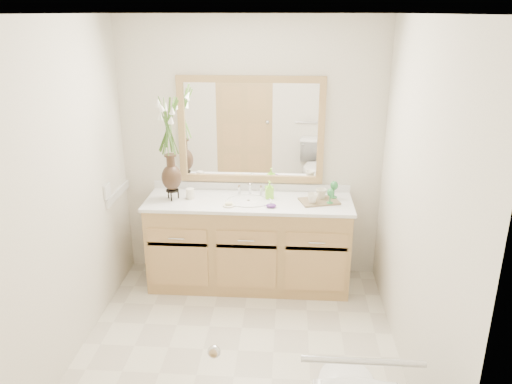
# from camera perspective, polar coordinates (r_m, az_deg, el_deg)

# --- Properties ---
(floor) EXTENTS (2.60, 2.60, 0.00)m
(floor) POSITION_cam_1_polar(r_m,az_deg,el_deg) (3.96, -2.05, -17.65)
(floor) COLOR beige
(floor) RESTS_ON ground
(ceiling) EXTENTS (2.40, 2.60, 0.02)m
(ceiling) POSITION_cam_1_polar(r_m,az_deg,el_deg) (3.14, -2.62, 19.68)
(ceiling) COLOR white
(ceiling) RESTS_ON wall_back
(wall_back) EXTENTS (2.40, 0.02, 2.40)m
(wall_back) POSITION_cam_1_polar(r_m,az_deg,el_deg) (4.59, -0.56, 4.62)
(wall_back) COLOR white
(wall_back) RESTS_ON floor
(wall_front) EXTENTS (2.40, 0.02, 2.40)m
(wall_front) POSITION_cam_1_polar(r_m,az_deg,el_deg) (2.21, -6.01, -13.42)
(wall_front) COLOR white
(wall_front) RESTS_ON floor
(wall_left) EXTENTS (0.02, 2.60, 2.40)m
(wall_left) POSITION_cam_1_polar(r_m,az_deg,el_deg) (3.69, -21.18, -0.67)
(wall_left) COLOR white
(wall_left) RESTS_ON floor
(wall_right) EXTENTS (0.02, 2.60, 2.40)m
(wall_right) POSITION_cam_1_polar(r_m,az_deg,el_deg) (3.45, 17.93, -1.66)
(wall_right) COLOR white
(wall_right) RESTS_ON floor
(vanity) EXTENTS (1.80, 0.55, 0.80)m
(vanity) POSITION_cam_1_polar(r_m,az_deg,el_deg) (4.61, -0.81, -5.96)
(vanity) COLOR tan
(vanity) RESTS_ON floor
(counter) EXTENTS (1.84, 0.57, 0.03)m
(counter) POSITION_cam_1_polar(r_m,az_deg,el_deg) (4.44, -0.83, -1.14)
(counter) COLOR white
(counter) RESTS_ON vanity
(sink) EXTENTS (0.38, 0.34, 0.23)m
(sink) POSITION_cam_1_polar(r_m,az_deg,el_deg) (4.44, -0.85, -1.69)
(sink) COLOR white
(sink) RESTS_ON counter
(mirror) EXTENTS (1.32, 0.04, 0.97)m
(mirror) POSITION_cam_1_polar(r_m,az_deg,el_deg) (4.52, -0.59, 7.06)
(mirror) COLOR white
(mirror) RESTS_ON wall_back
(switch_plate) EXTENTS (0.02, 0.12, 0.12)m
(switch_plate) POSITION_cam_1_polar(r_m,az_deg,el_deg) (4.41, -16.65, 0.13)
(switch_plate) COLOR white
(switch_plate) RESTS_ON wall_left
(door) EXTENTS (0.80, 0.03, 2.00)m
(door) POSITION_cam_1_polar(r_m,az_deg,el_deg) (2.40, -13.15, -16.66)
(door) COLOR tan
(door) RESTS_ON floor
(grab_bar) EXTENTS (0.55, 0.03, 0.03)m
(grab_bar) POSITION_cam_1_polar(r_m,az_deg,el_deg) (2.39, 12.12, -18.41)
(grab_bar) COLOR silver
(grab_bar) RESTS_ON wall_front
(flower_vase) EXTENTS (0.21, 0.21, 0.86)m
(flower_vase) POSITION_cam_1_polar(r_m,az_deg,el_deg) (4.36, -9.91, 6.35)
(flower_vase) COLOR black
(flower_vase) RESTS_ON counter
(tumbler) EXTENTS (0.07, 0.07, 0.09)m
(tumbler) POSITION_cam_1_polar(r_m,az_deg,el_deg) (4.50, -7.53, -0.18)
(tumbler) COLOR silver
(tumbler) RESTS_ON counter
(soap_dish) EXTENTS (0.10, 0.10, 0.03)m
(soap_dish) POSITION_cam_1_polar(r_m,az_deg,el_deg) (4.31, -3.13, -1.50)
(soap_dish) COLOR silver
(soap_dish) RESTS_ON counter
(soap_bottle) EXTENTS (0.08, 0.08, 0.14)m
(soap_bottle) POSITION_cam_1_polar(r_m,az_deg,el_deg) (4.47, 1.52, 0.17)
(soap_bottle) COLOR #8CE836
(soap_bottle) RESTS_ON counter
(purple_dish) EXTENTS (0.10, 0.09, 0.03)m
(purple_dish) POSITION_cam_1_polar(r_m,az_deg,el_deg) (4.28, 1.75, -1.56)
(purple_dish) COLOR #4E246C
(purple_dish) RESTS_ON counter
(tray) EXTENTS (0.38, 0.30, 0.02)m
(tray) POSITION_cam_1_polar(r_m,az_deg,el_deg) (4.43, 7.23, -1.04)
(tray) COLOR brown
(tray) RESTS_ON counter
(mug_left) EXTENTS (0.10, 0.10, 0.09)m
(mug_left) POSITION_cam_1_polar(r_m,az_deg,el_deg) (4.35, 6.46, -0.66)
(mug_left) COLOR silver
(mug_left) RESTS_ON tray
(mug_right) EXTENTS (0.12, 0.11, 0.09)m
(mug_right) POSITION_cam_1_polar(r_m,az_deg,el_deg) (4.46, 7.47, -0.16)
(mug_right) COLOR silver
(mug_right) RESTS_ON tray
(goblet_front) EXTENTS (0.06, 0.06, 0.13)m
(goblet_front) POSITION_cam_1_polar(r_m,az_deg,el_deg) (4.35, 8.49, -0.16)
(goblet_front) COLOR #297C3A
(goblet_front) RESTS_ON tray
(goblet_back) EXTENTS (0.07, 0.07, 0.15)m
(goblet_back) POSITION_cam_1_polar(r_m,az_deg,el_deg) (4.48, 8.92, 0.62)
(goblet_back) COLOR #297C3A
(goblet_back) RESTS_ON tray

